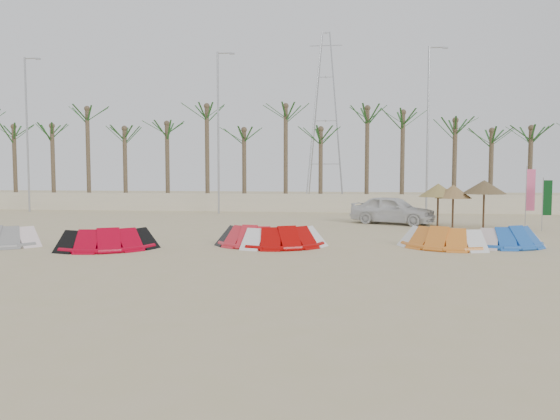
# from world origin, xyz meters

# --- Properties ---
(ground) EXTENTS (120.00, 120.00, 0.00)m
(ground) POSITION_xyz_m (0.00, 0.00, 0.00)
(ground) COLOR #C7B38D
(ground) RESTS_ON ground
(boundary_wall) EXTENTS (60.00, 0.30, 1.30)m
(boundary_wall) POSITION_xyz_m (0.00, 22.00, 0.65)
(boundary_wall) COLOR beige
(boundary_wall) RESTS_ON ground
(palm_line) EXTENTS (52.00, 4.00, 7.70)m
(palm_line) POSITION_xyz_m (0.67, 23.50, 6.44)
(palm_line) COLOR brown
(palm_line) RESTS_ON ground
(lamp_a) EXTENTS (1.25, 0.14, 11.00)m
(lamp_a) POSITION_xyz_m (-19.96, 20.00, 5.77)
(lamp_a) COLOR #A5A8AD
(lamp_a) RESTS_ON ground
(lamp_b) EXTENTS (1.25, 0.14, 11.00)m
(lamp_b) POSITION_xyz_m (-5.96, 20.00, 5.77)
(lamp_b) COLOR #A5A8AD
(lamp_b) RESTS_ON ground
(lamp_c) EXTENTS (1.25, 0.14, 11.00)m
(lamp_c) POSITION_xyz_m (8.04, 20.00, 5.77)
(lamp_c) COLOR #A5A8AD
(lamp_c) RESTS_ON ground
(pylon) EXTENTS (3.00, 3.00, 14.00)m
(pylon) POSITION_xyz_m (1.00, 28.00, 0.00)
(pylon) COLOR #A5A8AD
(pylon) RESTS_ON ground
(kite_grey) EXTENTS (3.43, 2.09, 0.90)m
(kite_grey) POSITION_xyz_m (-10.68, 2.92, 0.42)
(kite_grey) COLOR gray
(kite_grey) RESTS_ON ground
(kite_red_left) EXTENTS (3.99, 2.87, 0.90)m
(kite_red_left) POSITION_xyz_m (-6.00, 2.68, 0.42)
(kite_red_left) COLOR #A80018
(kite_red_left) RESTS_ON ground
(kite_red_mid) EXTENTS (3.12, 2.00, 0.90)m
(kite_red_mid) POSITION_xyz_m (-0.89, 4.21, 0.42)
(kite_red_mid) COLOR red
(kite_red_mid) RESTS_ON ground
(kite_red_right) EXTENTS (3.76, 2.69, 0.90)m
(kite_red_right) POSITION_xyz_m (0.47, 4.12, 0.42)
(kite_red_right) COLOR #A40503
(kite_red_right) RESTS_ON ground
(kite_orange) EXTENTS (3.74, 2.74, 0.90)m
(kite_orange) POSITION_xyz_m (6.37, 4.65, 0.42)
(kite_orange) COLOR orange
(kite_orange) RESTS_ON ground
(kite_blue) EXTENTS (3.39, 2.52, 0.90)m
(kite_blue) POSITION_xyz_m (9.16, 5.17, 0.42)
(kite_blue) COLOR blue
(kite_blue) RESTS_ON ground
(parasol_left) EXTENTS (2.05, 2.05, 2.29)m
(parasol_left) POSITION_xyz_m (7.57, 12.72, 1.93)
(parasol_left) COLOR #4C331E
(parasol_left) RESTS_ON ground
(parasol_mid) EXTENTS (1.89, 1.89, 2.24)m
(parasol_mid) POSITION_xyz_m (8.27, 12.34, 1.88)
(parasol_mid) COLOR #4C331E
(parasol_mid) RESTS_ON ground
(parasol_right) EXTENTS (2.23, 2.23, 2.48)m
(parasol_right) POSITION_xyz_m (9.77, 12.13, 2.13)
(parasol_right) COLOR #4C331E
(parasol_right) RESTS_ON ground
(flag_pink) EXTENTS (0.45, 0.04, 3.21)m
(flag_pink) POSITION_xyz_m (11.92, 11.93, 1.90)
(flag_pink) COLOR #A5A8AD
(flag_pink) RESTS_ON ground
(flag_green) EXTENTS (0.45, 0.04, 2.64)m
(flag_green) POSITION_xyz_m (12.49, 11.23, 1.56)
(flag_green) COLOR #A5A8AD
(flag_green) RESTS_ON ground
(car) EXTENTS (4.97, 3.68, 1.57)m
(car) POSITION_xyz_m (5.32, 13.93, 0.79)
(car) COLOR silver
(car) RESTS_ON ground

